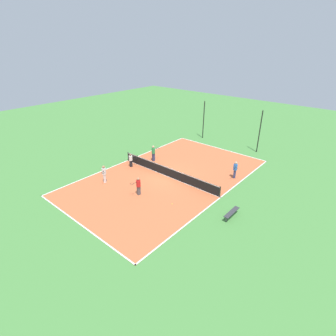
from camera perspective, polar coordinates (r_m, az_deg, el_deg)
ground_plane at (r=24.77m, az=0.00°, el=-1.87°), size 80.00×80.00×0.00m
court_surface at (r=24.77m, az=0.00°, el=-1.85°), size 11.46×19.04×0.02m
tennis_net at (r=24.53m, az=0.00°, el=-0.80°), size 11.26×0.10×0.98m
bench at (r=19.71m, az=13.69°, el=-9.40°), size 0.36×1.75×0.45m
player_near_white at (r=23.96m, az=-13.74°, el=-1.05°), size 0.92×0.87×1.68m
player_far_green at (r=27.66m, az=-3.18°, el=3.47°), size 0.54×0.98×1.71m
player_coach_red at (r=21.61m, az=-6.48°, el=-3.71°), size 0.53×0.98×1.58m
player_far_white at (r=26.63m, az=-8.09°, el=1.84°), size 0.66×0.99×1.39m
player_near_blue at (r=24.86m, az=14.42°, el=-0.14°), size 0.75×0.97×1.66m
tennis_ball_right_alley at (r=29.63m, az=-4.59°, el=3.00°), size 0.07×0.07×0.07m
tennis_ball_near_net at (r=20.70m, az=0.89°, el=-7.80°), size 0.07×0.07×0.07m
fence_post_back_left at (r=34.53m, az=7.75°, el=10.31°), size 0.12×0.12×4.81m
fence_post_back_right at (r=31.28m, az=19.31°, el=7.44°), size 0.12×0.12×4.81m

